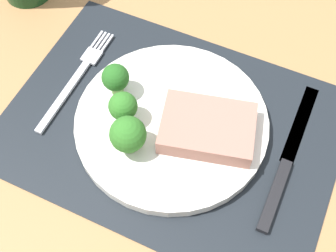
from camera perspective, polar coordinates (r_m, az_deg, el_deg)
name	(u,v)px	position (r cm, az deg, el deg)	size (l,w,h in cm)	color
ground_plane	(171,132)	(61.00, 0.44, -0.82)	(140.00, 110.00, 3.00)	#996D42
placemat	(171,126)	(59.58, 0.45, -0.03)	(43.91, 31.91, 0.30)	black
plate	(172,123)	(58.76, 0.46, 0.44)	(25.55, 25.55, 1.60)	silver
steak	(207,129)	(56.05, 5.04, -0.36)	(11.70, 8.26, 2.60)	#9E6B5B
broccoli_near_steak	(123,107)	(55.98, -5.80, 2.50)	(3.73, 3.73, 4.86)	#6B994C
broccoli_front_edge	(116,78)	(58.51, -6.76, 6.10)	(3.66, 3.66, 5.02)	#6B994C
broccoli_near_fork	(128,135)	(53.53, -5.16, -1.14)	(4.55, 4.55, 5.52)	#6B994C
fork	(76,78)	(64.93, -11.69, 6.08)	(2.40, 19.20, 0.50)	silver
knife	(285,165)	(58.24, 14.83, -4.92)	(1.80, 23.00, 0.80)	black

